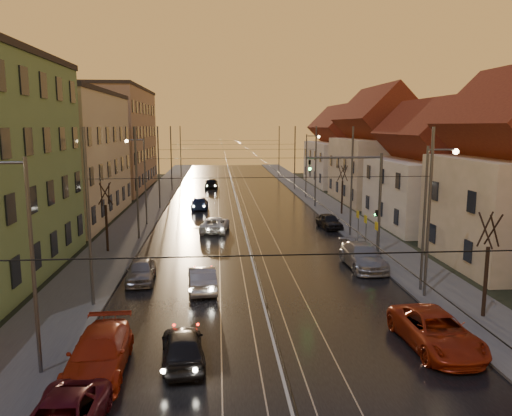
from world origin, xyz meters
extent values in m
plane|color=black|center=(0.00, 0.00, 0.00)|extent=(160.00, 160.00, 0.00)
cube|color=black|center=(0.00, 40.00, 0.02)|extent=(16.00, 120.00, 0.04)
cube|color=#4C4C4C|center=(-10.00, 40.00, 0.07)|extent=(4.00, 120.00, 0.15)
cube|color=#4C4C4C|center=(10.00, 40.00, 0.07)|extent=(4.00, 120.00, 0.15)
cube|color=gray|center=(-2.20, 40.00, 0.06)|extent=(0.06, 120.00, 0.03)
cube|color=gray|center=(-0.77, 40.00, 0.06)|extent=(0.06, 120.00, 0.03)
cube|color=gray|center=(0.77, 40.00, 0.06)|extent=(0.06, 120.00, 0.03)
cube|color=gray|center=(2.20, 40.00, 0.06)|extent=(0.06, 120.00, 0.03)
cube|color=beige|center=(-17.50, 34.00, 6.00)|extent=(10.00, 20.00, 12.00)
cube|color=#967960|center=(-17.50, 58.00, 7.00)|extent=(10.00, 24.00, 14.00)
cube|color=silver|center=(17.00, 28.00, 3.00)|extent=(9.00, 12.00, 6.00)
pyramid|color=#5F2015|center=(17.00, 28.00, 7.60)|extent=(9.18, 12.24, 3.20)
cube|color=#BAB08F|center=(17.00, 43.00, 3.75)|extent=(9.00, 14.00, 7.50)
pyramid|color=#5F2015|center=(17.00, 43.00, 9.50)|extent=(9.18, 14.28, 4.00)
cube|color=silver|center=(17.00, 61.00, 3.25)|extent=(9.00, 16.00, 6.50)
pyramid|color=#5F2015|center=(17.00, 61.00, 8.25)|extent=(9.18, 16.32, 3.50)
cylinder|color=#595B60|center=(-8.60, 9.00, 4.50)|extent=(0.16, 0.16, 9.00)
cylinder|color=#595B60|center=(8.60, 9.00, 4.50)|extent=(0.16, 0.16, 9.00)
cylinder|color=#595B60|center=(-8.60, 24.00, 4.50)|extent=(0.16, 0.16, 9.00)
cylinder|color=#595B60|center=(8.60, 24.00, 4.50)|extent=(0.16, 0.16, 9.00)
cylinder|color=#595B60|center=(-8.60, 39.00, 4.50)|extent=(0.16, 0.16, 9.00)
cylinder|color=#595B60|center=(8.60, 39.00, 4.50)|extent=(0.16, 0.16, 9.00)
cylinder|color=#595B60|center=(-8.60, 54.00, 4.50)|extent=(0.16, 0.16, 9.00)
cylinder|color=#595B60|center=(8.60, 54.00, 4.50)|extent=(0.16, 0.16, 9.00)
cylinder|color=#595B60|center=(-8.60, 72.00, 4.50)|extent=(0.16, 0.16, 9.00)
cylinder|color=#595B60|center=(8.60, 72.00, 4.50)|extent=(0.16, 0.16, 9.00)
cylinder|color=#595B60|center=(-8.80, 2.00, 4.00)|extent=(0.14, 0.14, 8.00)
cylinder|color=#595B60|center=(-9.60, 2.00, 7.80)|extent=(1.60, 0.10, 0.10)
cylinder|color=#595B60|center=(8.80, 10.00, 4.00)|extent=(0.14, 0.14, 8.00)
cylinder|color=#595B60|center=(9.60, 10.00, 7.80)|extent=(1.60, 0.10, 0.10)
sphere|color=#FFD88C|center=(10.32, 10.00, 7.70)|extent=(0.32, 0.32, 0.32)
cylinder|color=#595B60|center=(-8.80, 30.00, 4.00)|extent=(0.14, 0.14, 8.00)
cylinder|color=#595B60|center=(-9.60, 30.00, 7.80)|extent=(1.60, 0.10, 0.10)
sphere|color=#FFD88C|center=(-10.32, 30.00, 7.70)|extent=(0.32, 0.32, 0.32)
cylinder|color=#595B60|center=(8.80, 46.00, 4.00)|extent=(0.14, 0.14, 8.00)
cylinder|color=#595B60|center=(9.60, 46.00, 7.80)|extent=(1.60, 0.10, 0.10)
sphere|color=#FFD88C|center=(10.32, 46.00, 7.70)|extent=(0.32, 0.32, 0.32)
cylinder|color=#595B60|center=(9.00, 18.00, 3.60)|extent=(0.20, 0.20, 7.20)
cylinder|color=#595B60|center=(6.40, 18.00, 6.90)|extent=(5.20, 0.14, 0.14)
imported|color=black|center=(4.00, 18.00, 6.30)|extent=(0.15, 0.18, 0.90)
sphere|color=#19FF3F|center=(4.00, 17.88, 6.15)|extent=(0.20, 0.20, 0.20)
cylinder|color=black|center=(-10.20, 20.00, 1.75)|extent=(0.18, 0.18, 3.50)
cylinder|color=black|center=(-9.97, 20.09, 4.30)|extent=(0.37, 0.92, 1.61)
cylinder|color=black|center=(-10.29, 20.23, 4.30)|extent=(0.91, 0.40, 1.61)
cylinder|color=black|center=(-10.43, 19.91, 4.30)|extent=(0.37, 0.92, 1.61)
cylinder|color=black|center=(-10.07, 19.78, 4.30)|extent=(0.84, 0.54, 1.62)
cylinder|color=black|center=(10.20, 6.00, 1.75)|extent=(0.18, 0.18, 3.50)
cylinder|color=black|center=(10.43, 6.09, 4.30)|extent=(0.37, 0.92, 1.61)
cylinder|color=black|center=(10.11, 6.23, 4.30)|extent=(0.91, 0.40, 1.61)
cylinder|color=black|center=(9.97, 5.91, 4.30)|extent=(0.37, 0.92, 1.61)
cylinder|color=black|center=(10.32, 5.78, 4.30)|extent=(0.84, 0.54, 1.62)
cylinder|color=black|center=(10.40, 34.00, 1.75)|extent=(0.18, 0.18, 3.50)
cylinder|color=black|center=(10.63, 34.09, 4.30)|extent=(0.37, 0.92, 1.61)
cylinder|color=black|center=(10.31, 34.23, 4.30)|extent=(0.91, 0.40, 1.61)
cylinder|color=black|center=(10.17, 33.91, 4.30)|extent=(0.37, 0.92, 1.61)
cylinder|color=black|center=(10.53, 33.78, 4.30)|extent=(0.84, 0.54, 1.62)
imported|color=black|center=(-3.67, 2.61, 0.68)|extent=(1.98, 4.10, 1.35)
imported|color=#AAABB0|center=(-3.20, 11.26, 0.67)|extent=(1.79, 4.20, 1.35)
imported|color=silver|center=(-2.54, 26.72, 0.65)|extent=(2.75, 4.91, 1.30)
imported|color=#172446|center=(-4.27, 38.70, 0.66)|extent=(1.90, 4.58, 1.32)
imported|color=black|center=(-3.18, 56.84, 0.77)|extent=(2.02, 4.61, 1.55)
imported|color=#AD2A11|center=(-6.72, 2.11, 0.73)|extent=(2.19, 5.11, 1.47)
imported|color=#949499|center=(-6.80, 13.07, 0.67)|extent=(1.76, 3.99, 1.34)
imported|color=#A52A10|center=(6.59, 3.11, 0.73)|extent=(2.65, 5.36, 1.46)
imported|color=#9FA0A5|center=(6.99, 14.91, 0.76)|extent=(2.26, 5.30, 1.52)
imported|color=black|center=(7.60, 27.36, 0.66)|extent=(2.05, 4.02, 1.31)
camera|label=1|loc=(-2.27, -15.57, 9.04)|focal=35.00mm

